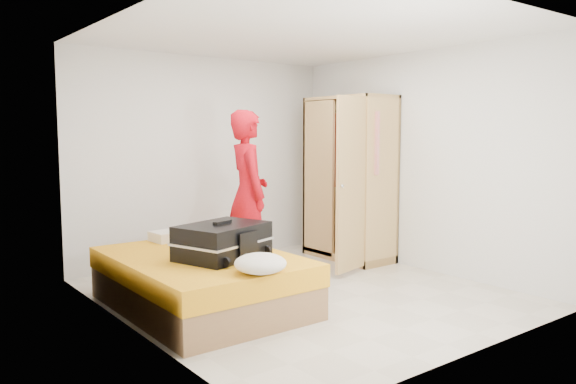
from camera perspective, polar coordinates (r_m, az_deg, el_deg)
room at (r=5.63m, az=1.53°, el=2.60°), size 4.00×4.02×2.60m
bed at (r=5.39m, az=-8.76°, el=-8.94°), size 1.42×2.02×0.50m
wardrobe at (r=7.24m, az=6.24°, el=0.93°), size 1.16×1.33×2.10m
person at (r=6.40m, az=-4.08°, el=-0.17°), size 0.63×0.79×1.90m
suitcase at (r=5.16m, az=-6.63°, el=-4.98°), size 0.94×0.80×0.34m
round_cushion at (r=4.59m, az=-2.82°, el=-7.26°), size 0.43×0.43×0.16m
pillow at (r=6.14m, az=-11.15°, el=-4.27°), size 0.59×0.34×0.10m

